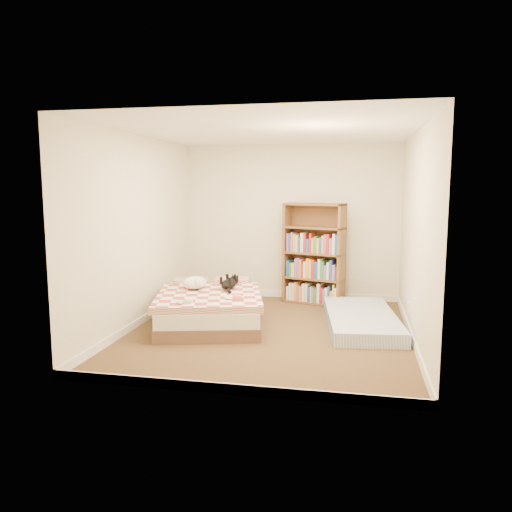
% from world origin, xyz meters
% --- Properties ---
extents(room, '(3.51, 4.01, 2.51)m').
position_xyz_m(room, '(0.00, 0.00, 1.20)').
color(room, '#422E1C').
rests_on(room, ground).
extents(bed, '(1.69, 2.09, 0.49)m').
position_xyz_m(bed, '(-0.85, 0.24, 0.22)').
color(bed, brown).
rests_on(bed, room).
extents(bookshelf, '(1.04, 0.59, 1.58)m').
position_xyz_m(bookshelf, '(0.42, 1.69, 0.57)').
color(bookshelf, brown).
rests_on(bookshelf, room).
extents(floor_mattress, '(1.10, 2.02, 0.17)m').
position_xyz_m(floor_mattress, '(1.15, 0.49, 0.09)').
color(floor_mattress, '#6A86B2').
rests_on(floor_mattress, room).
extents(black_cat, '(0.25, 0.68, 0.16)m').
position_xyz_m(black_cat, '(-0.64, 0.47, 0.51)').
color(black_cat, black).
rests_on(black_cat, bed).
extents(white_dog, '(0.36, 0.37, 0.17)m').
position_xyz_m(white_dog, '(-1.09, 0.31, 0.53)').
color(white_dog, white).
rests_on(white_dog, bed).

